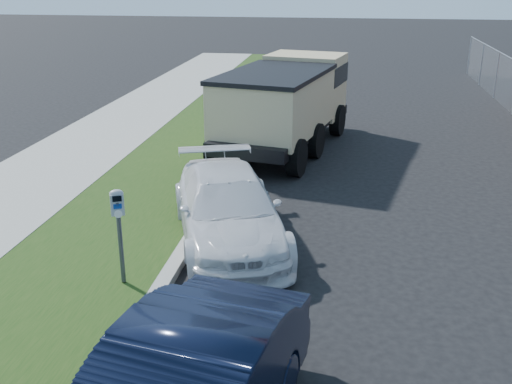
# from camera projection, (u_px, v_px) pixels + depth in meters

# --- Properties ---
(ground) EXTENTS (120.00, 120.00, 0.00)m
(ground) POSITION_uv_depth(u_px,v_px,m) (329.00, 272.00, 10.07)
(ground) COLOR black
(ground) RESTS_ON ground
(streetside) EXTENTS (6.12, 50.00, 0.15)m
(streetside) POSITION_uv_depth(u_px,v_px,m) (69.00, 207.00, 12.69)
(streetside) COLOR gray
(streetside) RESTS_ON ground
(parking_meter) EXTENTS (0.25, 0.21, 1.55)m
(parking_meter) POSITION_uv_depth(u_px,v_px,m) (118.00, 216.00, 9.09)
(parking_meter) COLOR #3F4247
(parking_meter) RESTS_ON ground
(white_wagon) EXTENTS (3.16, 4.82, 1.30)m
(white_wagon) POSITION_uv_depth(u_px,v_px,m) (228.00, 207.00, 11.09)
(white_wagon) COLOR silver
(white_wagon) RESTS_ON ground
(dump_truck) EXTENTS (3.53, 6.48, 2.41)m
(dump_truck) POSITION_uv_depth(u_px,v_px,m) (287.00, 100.00, 16.90)
(dump_truck) COLOR black
(dump_truck) RESTS_ON ground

